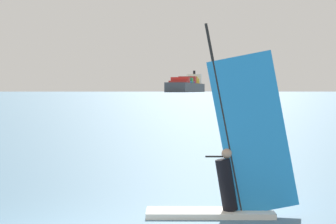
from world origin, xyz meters
The scene contains 3 objects.
windsurfer centered at (3.04, 2.33, 0.90)m, with size 3.26×1.17×4.08m.
cargo_ship centered at (-104.34, 730.14, 9.24)m, with size 33.94×182.79×34.86m.
distant_headland centered at (-267.30, 1563.40, 17.00)m, with size 1013.50×439.84×34.01m, color #60665B.
Camera 1 is at (3.65, -8.15, 2.67)m, focal length 52.95 mm.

